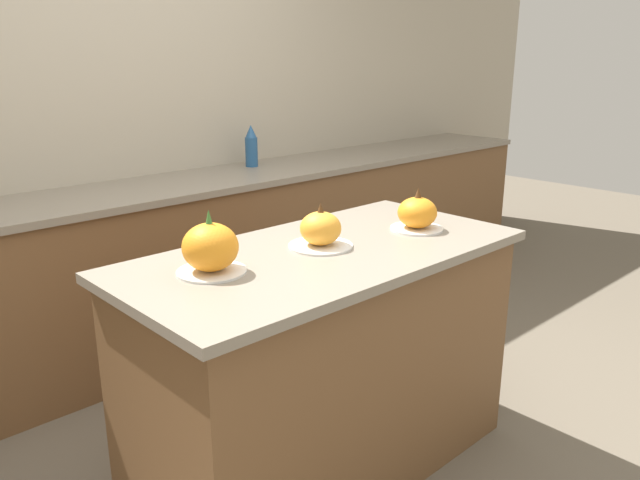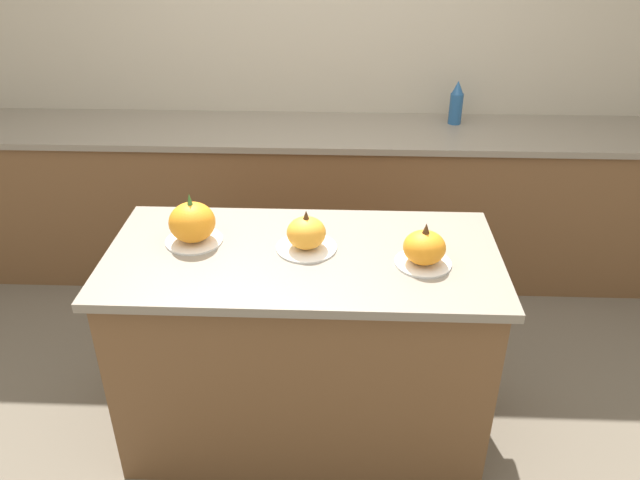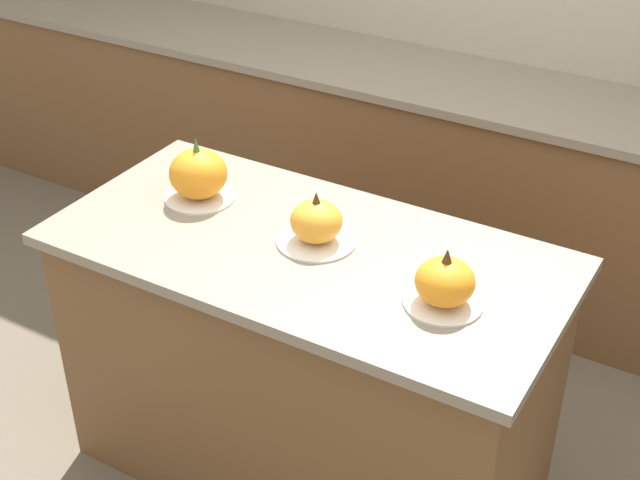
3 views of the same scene
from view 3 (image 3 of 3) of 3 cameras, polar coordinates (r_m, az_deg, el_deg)
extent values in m
plane|color=#665B4C|center=(3.11, -0.74, -14.38)|extent=(12.00, 12.00, 0.00)
cube|color=brown|center=(2.81, -0.81, -8.37)|extent=(1.44, 0.67, 0.86)
cube|color=gray|center=(2.54, -0.88, -0.72)|extent=(1.50, 0.73, 0.03)
cube|color=brown|center=(3.80, 9.58, 3.12)|extent=(6.00, 0.56, 0.88)
cube|color=gray|center=(3.61, 10.23, 9.46)|extent=(6.00, 0.60, 0.03)
cylinder|color=white|center=(2.80, -7.68, 2.76)|extent=(0.22, 0.22, 0.01)
ellipsoid|color=orange|center=(2.76, -7.80, 4.23)|extent=(0.18, 0.18, 0.15)
cone|color=#38702D|center=(2.72, -7.95, 6.05)|extent=(0.02, 0.02, 0.05)
cylinder|color=white|center=(2.55, -0.23, -0.03)|extent=(0.23, 0.23, 0.01)
ellipsoid|color=orange|center=(2.52, -0.24, 1.21)|extent=(0.15, 0.15, 0.12)
cone|color=#4C2D14|center=(2.48, -0.24, 2.71)|extent=(0.03, 0.03, 0.04)
cylinder|color=white|center=(2.33, 7.88, -3.98)|extent=(0.21, 0.21, 0.01)
ellipsoid|color=orange|center=(2.29, 8.00, -2.67)|extent=(0.16, 0.16, 0.12)
cone|color=#4C2D14|center=(2.25, 8.15, -1.03)|extent=(0.03, 0.03, 0.04)
camera|label=1|loc=(2.69, -50.80, 5.15)|focal=35.00mm
camera|label=2|loc=(1.00, -69.57, 2.49)|focal=35.00mm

